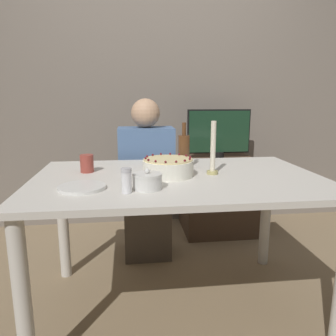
{
  "coord_description": "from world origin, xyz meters",
  "views": [
    {
      "loc": [
        -0.26,
        -1.67,
        1.19
      ],
      "look_at": [
        -0.05,
        0.01,
        0.82
      ],
      "focal_mm": 35.0,
      "sensor_mm": 36.0,
      "label": 1
    }
  ],
  "objects_px": {
    "candle": "(213,153)",
    "bottle": "(184,151)",
    "tv_monitor": "(219,133)",
    "sugar_shaker": "(127,180)",
    "sugar_bowl": "(147,181)",
    "cake": "(168,167)",
    "person_man_blue_shirt": "(147,189)"
  },
  "relations": [
    {
      "from": "cake",
      "to": "tv_monitor",
      "type": "bearing_deg",
      "value": 61.87
    },
    {
      "from": "bottle",
      "to": "tv_monitor",
      "type": "distance_m",
      "value": 0.99
    },
    {
      "from": "candle",
      "to": "tv_monitor",
      "type": "height_order",
      "value": "tv_monitor"
    },
    {
      "from": "sugar_bowl",
      "to": "person_man_blue_shirt",
      "type": "height_order",
      "value": "person_man_blue_shirt"
    },
    {
      "from": "cake",
      "to": "sugar_shaker",
      "type": "xyz_separation_m",
      "value": [
        -0.22,
        -0.3,
        0.01
      ]
    },
    {
      "from": "sugar_bowl",
      "to": "tv_monitor",
      "type": "distance_m",
      "value": 1.49
    },
    {
      "from": "bottle",
      "to": "tv_monitor",
      "type": "height_order",
      "value": "tv_monitor"
    },
    {
      "from": "bottle",
      "to": "person_man_blue_shirt",
      "type": "xyz_separation_m",
      "value": [
        -0.2,
        0.48,
        -0.37
      ]
    },
    {
      "from": "cake",
      "to": "bottle",
      "type": "relative_size",
      "value": 1.01
    },
    {
      "from": "cake",
      "to": "person_man_blue_shirt",
      "type": "distance_m",
      "value": 0.75
    },
    {
      "from": "cake",
      "to": "sugar_bowl",
      "type": "xyz_separation_m",
      "value": [
        -0.12,
        -0.24,
        -0.01
      ]
    },
    {
      "from": "bottle",
      "to": "person_man_blue_shirt",
      "type": "bearing_deg",
      "value": 112.23
    },
    {
      "from": "sugar_bowl",
      "to": "candle",
      "type": "bearing_deg",
      "value": 34.41
    },
    {
      "from": "person_man_blue_shirt",
      "to": "tv_monitor",
      "type": "xyz_separation_m",
      "value": [
        0.65,
        0.4,
        0.37
      ]
    },
    {
      "from": "sugar_bowl",
      "to": "person_man_blue_shirt",
      "type": "bearing_deg",
      "value": 87.16
    },
    {
      "from": "sugar_bowl",
      "to": "sugar_shaker",
      "type": "height_order",
      "value": "sugar_shaker"
    },
    {
      "from": "candle",
      "to": "bottle",
      "type": "height_order",
      "value": "candle"
    },
    {
      "from": "sugar_shaker",
      "to": "person_man_blue_shirt",
      "type": "bearing_deg",
      "value": 81.87
    },
    {
      "from": "cake",
      "to": "candle",
      "type": "relative_size",
      "value": 0.94
    },
    {
      "from": "candle",
      "to": "sugar_shaker",
      "type": "bearing_deg",
      "value": -146.45
    },
    {
      "from": "cake",
      "to": "bottle",
      "type": "xyz_separation_m",
      "value": [
        0.12,
        0.2,
        0.06
      ]
    },
    {
      "from": "sugar_shaker",
      "to": "tv_monitor",
      "type": "relative_size",
      "value": 0.2
    },
    {
      "from": "tv_monitor",
      "to": "bottle",
      "type": "bearing_deg",
      "value": -117.48
    },
    {
      "from": "cake",
      "to": "person_man_blue_shirt",
      "type": "height_order",
      "value": "person_man_blue_shirt"
    },
    {
      "from": "sugar_shaker",
      "to": "tv_monitor",
      "type": "bearing_deg",
      "value": 59.97
    },
    {
      "from": "sugar_shaker",
      "to": "cake",
      "type": "bearing_deg",
      "value": 53.65
    },
    {
      "from": "candle",
      "to": "bottle",
      "type": "relative_size",
      "value": 1.08
    },
    {
      "from": "candle",
      "to": "tv_monitor",
      "type": "relative_size",
      "value": 0.52
    },
    {
      "from": "sugar_shaker",
      "to": "tv_monitor",
      "type": "height_order",
      "value": "tv_monitor"
    },
    {
      "from": "cake",
      "to": "sugar_bowl",
      "type": "height_order",
      "value": "cake"
    },
    {
      "from": "candle",
      "to": "tv_monitor",
      "type": "bearing_deg",
      "value": 72.75
    },
    {
      "from": "sugar_shaker",
      "to": "bottle",
      "type": "bearing_deg",
      "value": 55.73
    }
  ]
}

